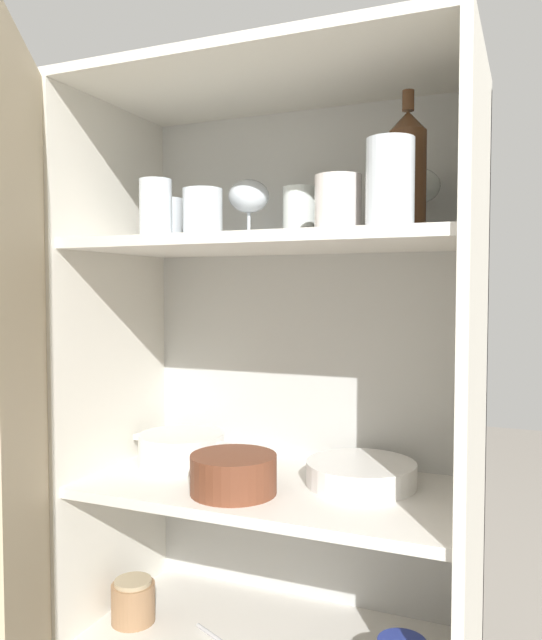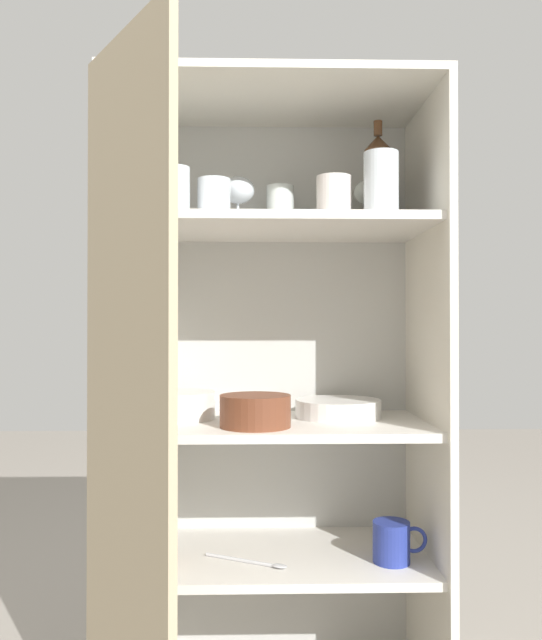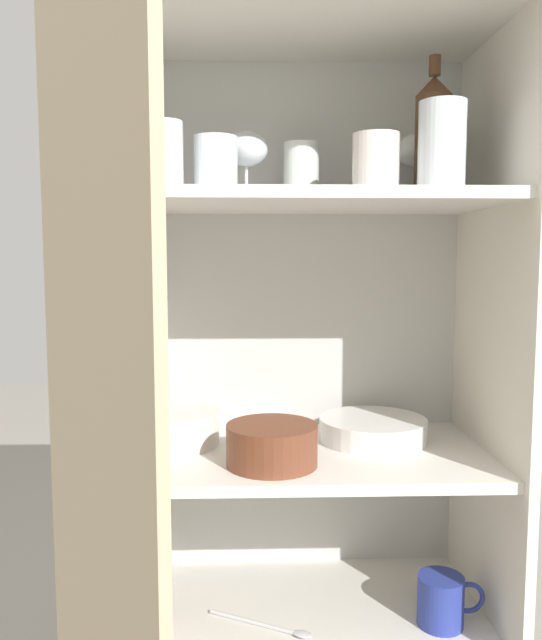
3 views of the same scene
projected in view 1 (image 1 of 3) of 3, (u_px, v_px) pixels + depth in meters
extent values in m
cube|color=silver|center=(306.00, 434.00, 1.39)|extent=(0.76, 0.02, 1.42)
cube|color=silver|center=(115.00, 438.00, 1.35)|extent=(0.02, 0.40, 1.42)
cube|color=silver|center=(472.00, 478.00, 1.07)|extent=(0.02, 0.40, 1.42)
cube|color=silver|center=(273.00, 79.00, 1.18)|extent=(0.76, 0.40, 0.02)
cube|color=silver|center=(272.00, 488.00, 1.21)|extent=(0.72, 0.37, 0.02)
cube|color=silver|center=(273.00, 244.00, 1.19)|extent=(0.72, 0.37, 0.02)
cube|color=tan|center=(25.00, 493.00, 0.99)|extent=(0.22, 0.32, 1.42)
cylinder|color=white|center=(156.00, 210.00, 1.22)|extent=(0.06, 0.06, 0.12)
cylinder|color=white|center=(300.00, 215.00, 1.27)|extent=(0.07, 0.07, 0.11)
cylinder|color=white|center=(390.00, 185.00, 1.02)|extent=(0.08, 0.08, 0.15)
cylinder|color=white|center=(203.00, 215.00, 1.22)|extent=(0.08, 0.08, 0.10)
cylinder|color=white|center=(167.00, 222.00, 1.34)|extent=(0.07, 0.07, 0.10)
cylinder|color=silver|center=(338.00, 205.00, 1.10)|extent=(0.08, 0.08, 0.10)
cylinder|color=white|center=(249.00, 242.00, 1.30)|extent=(0.07, 0.07, 0.01)
cylinder|color=white|center=(249.00, 227.00, 1.30)|extent=(0.01, 0.01, 0.06)
ellipsoid|color=white|center=(249.00, 196.00, 1.29)|extent=(0.09, 0.09, 0.07)
cylinder|color=white|center=(417.00, 238.00, 1.20)|extent=(0.07, 0.07, 0.01)
cylinder|color=white|center=(418.00, 220.00, 1.20)|extent=(0.01, 0.01, 0.06)
ellipsoid|color=white|center=(418.00, 186.00, 1.20)|extent=(0.08, 0.08, 0.07)
cylinder|color=#4C2D19|center=(407.00, 183.00, 1.10)|extent=(0.07, 0.07, 0.18)
cone|color=#4C2D19|center=(408.00, 121.00, 1.09)|extent=(0.07, 0.07, 0.04)
cylinder|color=#4C2D19|center=(408.00, 101.00, 1.09)|extent=(0.02, 0.02, 0.04)
cylinder|color=white|center=(361.00, 483.00, 1.20)|extent=(0.21, 0.21, 0.01)
cylinder|color=white|center=(361.00, 478.00, 1.20)|extent=(0.21, 0.21, 0.01)
cylinder|color=white|center=(361.00, 473.00, 1.20)|extent=(0.21, 0.21, 0.01)
cylinder|color=white|center=(361.00, 469.00, 1.20)|extent=(0.21, 0.21, 0.01)
cylinder|color=white|center=(361.00, 464.00, 1.20)|extent=(0.21, 0.21, 0.01)
cylinder|color=brown|center=(233.00, 474.00, 1.15)|extent=(0.16, 0.16, 0.07)
torus|color=brown|center=(233.00, 457.00, 1.15)|extent=(0.16, 0.16, 0.01)
cylinder|color=white|center=(181.00, 449.00, 1.35)|extent=(0.18, 0.18, 0.07)
cube|color=white|center=(141.00, 437.00, 1.39)|extent=(0.03, 0.02, 0.01)
cube|color=white|center=(224.00, 446.00, 1.31)|extent=(0.03, 0.02, 0.01)
cylinder|color=#99704C|center=(133.00, 603.00, 1.29)|extent=(0.09, 0.09, 0.08)
cylinder|color=tan|center=(133.00, 582.00, 1.29)|extent=(0.08, 0.08, 0.01)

